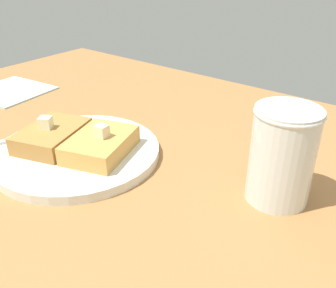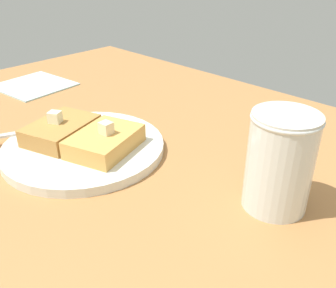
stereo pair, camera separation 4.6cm
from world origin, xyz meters
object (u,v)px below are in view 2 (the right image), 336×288
at_px(plate, 84,147).
at_px(fork, 49,128).
at_px(napkin, 34,85).
at_px(syrup_jar, 279,164).

relative_size(plate, fork, 1.47).
bearing_deg(plate, fork, -173.22).
height_order(fork, napkin, fork).
bearing_deg(fork, napkin, 157.34).
bearing_deg(syrup_jar, napkin, 179.18).
height_order(plate, napkin, plate).
distance_m(fork, syrup_jar, 0.35).
bearing_deg(syrup_jar, plate, -162.81).
height_order(plate, fork, fork).
xyz_separation_m(syrup_jar, napkin, (-0.57, 0.01, -0.05)).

